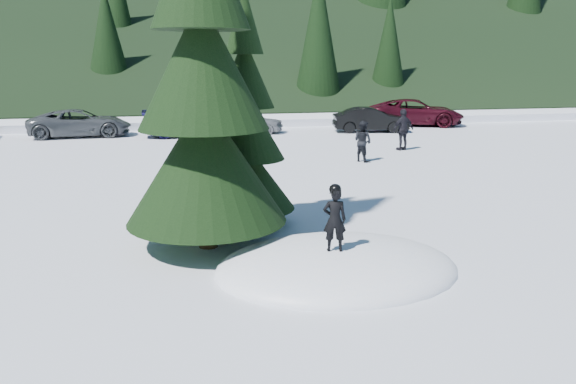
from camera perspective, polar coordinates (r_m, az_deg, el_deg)
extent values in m
plane|color=white|center=(10.36, 5.00, -7.87)|extent=(200.00, 200.00, 0.00)
ellipsoid|color=white|center=(10.36, 5.00, -7.87)|extent=(4.48, 3.52, 0.96)
cylinder|color=black|center=(11.46, -8.20, -2.20)|extent=(0.38, 0.38, 1.40)
cone|color=black|center=(11.22, -8.38, 3.19)|extent=(3.20, 3.20, 2.46)
cone|color=black|center=(11.05, -8.71, 12.72)|extent=(2.54, 2.54, 2.46)
cylinder|color=black|center=(12.95, -4.19, -1.20)|extent=(0.26, 0.26, 1.00)
cone|color=black|center=(12.80, -4.24, 1.65)|extent=(2.20, 2.20, 1.52)
cone|color=black|center=(12.62, -4.33, 6.77)|extent=(1.75, 1.75, 1.52)
cone|color=black|center=(12.55, -4.42, 12.00)|extent=(1.29, 1.29, 1.52)
cone|color=black|center=(12.58, -4.52, 17.24)|extent=(0.84, 0.84, 1.52)
imported|color=black|center=(9.73, 4.76, -2.82)|extent=(0.45, 0.34, 1.12)
imported|color=black|center=(21.27, 7.60, 5.14)|extent=(0.88, 0.94, 1.53)
imported|color=black|center=(24.26, 11.62, 6.22)|extent=(1.10, 0.68, 1.74)
imported|color=#474B4E|center=(29.94, -20.37, 6.59)|extent=(5.03, 2.57, 1.36)
imported|color=black|center=(28.60, -9.82, 6.95)|extent=(4.74, 1.98, 1.37)
imported|color=gray|center=(29.73, -4.05, 7.22)|extent=(3.91, 2.59, 1.24)
imported|color=black|center=(30.29, 8.38, 7.28)|extent=(4.12, 2.02, 1.30)
imported|color=#370A14|center=(33.85, 12.77, 7.90)|extent=(6.05, 4.37, 1.53)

